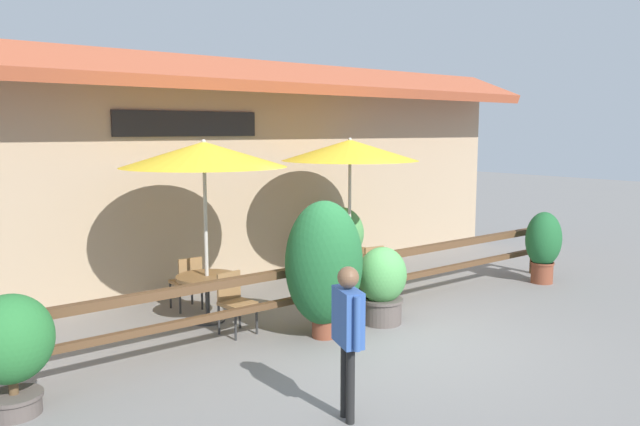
# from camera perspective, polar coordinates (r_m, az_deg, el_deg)

# --- Properties ---
(ground_plane) EXTENTS (60.00, 60.00, 0.00)m
(ground_plane) POSITION_cam_1_polar(r_m,az_deg,el_deg) (8.93, 6.36, -11.35)
(ground_plane) COLOR slate
(building_facade) EXTENTS (14.28, 1.49, 4.23)m
(building_facade) POSITION_cam_1_polar(r_m,az_deg,el_deg) (11.74, -7.68, 3.98)
(building_facade) COLOR tan
(building_facade) RESTS_ON ground
(patio_railing) EXTENTS (10.40, 0.14, 0.95)m
(patio_railing) POSITION_cam_1_polar(r_m,az_deg,el_deg) (9.48, 1.95, -5.81)
(patio_railing) COLOR brown
(patio_railing) RESTS_ON ground
(patio_umbrella_near) EXTENTS (2.46, 2.46, 2.76)m
(patio_umbrella_near) POSITION_cam_1_polar(r_m,az_deg,el_deg) (9.36, -10.57, 5.27)
(patio_umbrella_near) COLOR #B7B2A8
(patio_umbrella_near) RESTS_ON ground
(dining_table_near) EXTENTS (0.93, 0.93, 0.71)m
(dining_table_near) POSITION_cam_1_polar(r_m,az_deg,el_deg) (9.64, -10.28, -6.48)
(dining_table_near) COLOR brown
(dining_table_near) RESTS_ON ground
(chair_near_streetside) EXTENTS (0.47, 0.47, 0.87)m
(chair_near_streetside) POSITION_cam_1_polar(r_m,az_deg,el_deg) (9.04, -7.82, -7.84)
(chair_near_streetside) COLOR olive
(chair_near_streetside) RESTS_ON ground
(chair_near_wallside) EXTENTS (0.43, 0.43, 0.87)m
(chair_near_wallside) POSITION_cam_1_polar(r_m,az_deg,el_deg) (10.32, -12.03, -6.00)
(chair_near_wallside) COLOR olive
(chair_near_wallside) RESTS_ON ground
(patio_umbrella_middle) EXTENTS (2.46, 2.46, 2.76)m
(patio_umbrella_middle) POSITION_cam_1_polar(r_m,az_deg,el_deg) (11.17, 2.76, 5.74)
(patio_umbrella_middle) COLOR #B7B2A8
(patio_umbrella_middle) RESTS_ON ground
(dining_table_middle) EXTENTS (0.93, 0.93, 0.71)m
(dining_table_middle) POSITION_cam_1_polar(r_m,az_deg,el_deg) (11.41, 2.69, -4.17)
(dining_table_middle) COLOR brown
(dining_table_middle) RESTS_ON ground
(chair_middle_streetside) EXTENTS (0.46, 0.46, 0.87)m
(chair_middle_streetside) POSITION_cam_1_polar(r_m,az_deg,el_deg) (10.89, 5.37, -5.16)
(chair_middle_streetside) COLOR olive
(chair_middle_streetside) RESTS_ON ground
(chair_middle_wallside) EXTENTS (0.49, 0.49, 0.87)m
(chair_middle_wallside) POSITION_cam_1_polar(r_m,az_deg,el_deg) (11.99, 0.30, -3.94)
(chair_middle_wallside) COLOR olive
(chair_middle_wallside) RESTS_ON ground
(potted_plant_broad_leaf) EXTENTS (0.86, 0.77, 1.26)m
(potted_plant_broad_leaf) POSITION_cam_1_polar(r_m,az_deg,el_deg) (7.15, -26.43, -10.83)
(potted_plant_broad_leaf) COLOR #564C47
(potted_plant_broad_leaf) RESTS_ON ground
(potted_plant_small_flowering) EXTENTS (0.72, 0.64, 1.36)m
(potted_plant_small_flowering) POSITION_cam_1_polar(r_m,az_deg,el_deg) (12.55, 19.75, -2.64)
(potted_plant_small_flowering) COLOR brown
(potted_plant_small_flowering) RESTS_ON ground
(potted_plant_tall_tropical) EXTENTS (1.12, 1.01, 1.93)m
(potted_plant_tall_tropical) POSITION_cam_1_polar(r_m,az_deg,el_deg) (8.67, 0.38, -4.71)
(potted_plant_tall_tropical) COLOR brown
(potted_plant_tall_tropical) RESTS_ON ground
(potted_plant_entrance_palm) EXTENTS (0.78, 0.70, 1.16)m
(potted_plant_entrance_palm) POSITION_cam_1_polar(r_m,az_deg,el_deg) (9.45, 5.69, -6.45)
(potted_plant_entrance_palm) COLOR #564C47
(potted_plant_entrance_palm) RESTS_ON ground
(potted_plant_corner_fern) EXTENTS (1.03, 0.93, 1.35)m
(potted_plant_corner_fern) POSITION_cam_1_polar(r_m,az_deg,el_deg) (12.64, 1.81, -2.00)
(potted_plant_corner_fern) COLOR brown
(potted_plant_corner_fern) RESTS_ON ground
(pedestrian) EXTENTS (0.32, 0.53, 1.57)m
(pedestrian) POSITION_cam_1_polar(r_m,az_deg,el_deg) (6.23, 2.57, -9.97)
(pedestrian) COLOR black
(pedestrian) RESTS_ON ground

